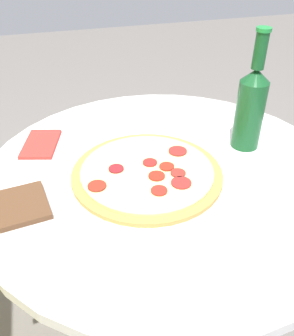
% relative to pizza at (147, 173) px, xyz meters
% --- Properties ---
extents(table, '(0.83, 0.83, 0.72)m').
position_rel_pizza_xyz_m(table, '(0.01, -0.04, -0.20)').
color(table, white).
rests_on(table, ground_plane).
extents(pizza, '(0.34, 0.34, 0.02)m').
position_rel_pizza_xyz_m(pizza, '(0.00, 0.00, 0.00)').
color(pizza, '#C68E47').
rests_on(pizza, table).
extents(beer_bottle, '(0.07, 0.07, 0.29)m').
position_rel_pizza_xyz_m(beer_bottle, '(0.06, -0.27, 0.10)').
color(beer_bottle, '#144C23').
rests_on(beer_bottle, table).
extents(napkin, '(0.15, 0.11, 0.01)m').
position_rel_pizza_xyz_m(napkin, '(0.20, 0.22, -0.00)').
color(napkin, red).
rests_on(napkin, table).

